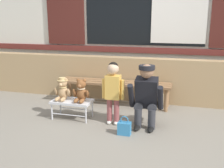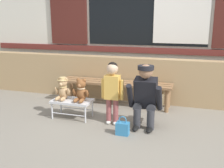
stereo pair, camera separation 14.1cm
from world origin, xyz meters
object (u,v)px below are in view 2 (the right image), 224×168
(small_display_bench, at_px, (72,102))
(handbag_on_ground, at_px, (123,128))
(child_standing, at_px, (112,86))
(teddy_bear_plain, at_px, (81,91))
(teddy_bear_with_hat, at_px, (63,89))
(wooden_bench_long, at_px, (115,85))
(adult_crouching, at_px, (146,96))

(small_display_bench, xyz_separation_m, handbag_on_ground, (0.95, -0.39, -0.17))
(child_standing, relative_size, handbag_on_ground, 3.52)
(small_display_bench, relative_size, child_standing, 0.67)
(small_display_bench, bearing_deg, teddy_bear_plain, 0.51)
(teddy_bear_with_hat, height_order, teddy_bear_plain, same)
(small_display_bench, height_order, child_standing, child_standing)
(wooden_bench_long, distance_m, small_display_bench, 0.98)
(handbag_on_ground, bearing_deg, small_display_bench, 157.71)
(handbag_on_ground, bearing_deg, adult_crouching, 55.91)
(wooden_bench_long, bearing_deg, adult_crouching, -50.04)
(child_standing, bearing_deg, adult_crouching, 3.36)
(teddy_bear_with_hat, relative_size, handbag_on_ground, 1.34)
(wooden_bench_long, bearing_deg, handbag_on_ground, -68.78)
(small_display_bench, xyz_separation_m, adult_crouching, (1.20, -0.02, 0.21))
(small_display_bench, xyz_separation_m, teddy_bear_plain, (0.16, 0.00, 0.20))
(wooden_bench_long, bearing_deg, teddy_bear_with_hat, -126.18)
(handbag_on_ground, bearing_deg, teddy_bear_with_hat, 160.56)
(wooden_bench_long, xyz_separation_m, child_standing, (0.23, -0.91, 0.22))
(teddy_bear_with_hat, bearing_deg, teddy_bear_plain, -0.13)
(small_display_bench, distance_m, teddy_bear_plain, 0.25)
(teddy_bear_with_hat, relative_size, child_standing, 0.38)
(teddy_bear_with_hat, distance_m, teddy_bear_plain, 0.32)
(wooden_bench_long, relative_size, child_standing, 2.19)
(child_standing, bearing_deg, handbag_on_ground, -53.13)
(teddy_bear_with_hat, relative_size, teddy_bear_plain, 1.00)
(teddy_bear_plain, relative_size, child_standing, 0.38)
(teddy_bear_plain, height_order, child_standing, child_standing)
(wooden_bench_long, distance_m, teddy_bear_plain, 0.91)
(wooden_bench_long, distance_m, handbag_on_ground, 1.37)
(wooden_bench_long, xyz_separation_m, teddy_bear_plain, (-0.31, -0.86, 0.09))
(teddy_bear_plain, xyz_separation_m, adult_crouching, (1.04, -0.02, 0.02))
(wooden_bench_long, xyz_separation_m, handbag_on_ground, (0.48, -1.25, -0.28))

